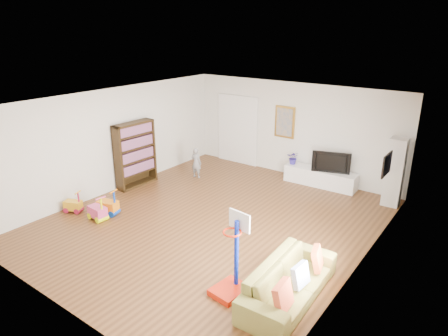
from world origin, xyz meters
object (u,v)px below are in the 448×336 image
Objects in this scene: bookshelf at (135,154)px; basketball_hoop at (230,256)px; media_console at (320,177)px; sofa at (289,281)px.

basketball_hoop is (4.84, -2.38, -0.17)m from bookshelf.
sofa reaches higher than media_console.
sofa is (1.57, -4.86, 0.08)m from media_console.
bookshelf reaches higher than basketball_hoop.
sofa is at bearing -73.98° from media_console.
bookshelf is (-4.10, -2.96, 0.65)m from media_console.
basketball_hoop reaches higher than media_console.
bookshelf is 5.39m from basketball_hoop.
sofa is at bearing 36.80° from basketball_hoop.
bookshelf is 0.83× the size of sofa.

